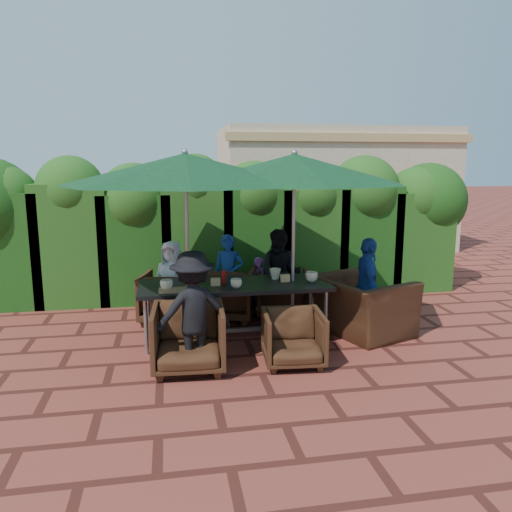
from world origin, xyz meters
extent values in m
plane|color=maroon|center=(0.00, 0.00, 0.00)|extent=(80.00, 80.00, 0.00)
cube|color=black|center=(-0.14, 0.06, 0.72)|extent=(2.46, 0.90, 0.05)
cube|color=gray|center=(-0.14, 0.06, 0.12)|extent=(2.26, 0.05, 0.05)
cylinder|color=gray|center=(-1.27, -0.29, 0.35)|extent=(0.05, 0.05, 0.70)
cylinder|color=gray|center=(-1.27, 0.41, 0.35)|extent=(0.05, 0.05, 0.70)
cylinder|color=gray|center=(0.99, -0.29, 0.35)|extent=(0.05, 0.05, 0.70)
cylinder|color=gray|center=(0.99, 0.41, 0.35)|extent=(0.05, 0.05, 0.70)
cylinder|color=gray|center=(-0.74, -0.01, 0.01)|extent=(0.44, 0.44, 0.03)
cylinder|color=gray|center=(-0.74, -0.01, 1.20)|extent=(0.04, 0.04, 2.40)
cone|color=black|center=(-0.74, -0.01, 2.22)|extent=(3.02, 3.02, 0.38)
sphere|color=gray|center=(-0.74, -0.01, 2.42)|extent=(0.08, 0.08, 0.08)
cylinder|color=gray|center=(0.64, 0.08, 0.01)|extent=(0.44, 0.44, 0.03)
cylinder|color=gray|center=(0.64, 0.08, 1.20)|extent=(0.04, 0.04, 2.40)
cone|color=black|center=(0.64, 0.08, 2.22)|extent=(2.90, 2.90, 0.38)
sphere|color=gray|center=(0.64, 0.08, 2.42)|extent=(0.08, 0.08, 0.08)
imported|color=black|center=(-0.98, 0.98, 0.40)|extent=(0.93, 0.89, 0.80)
imported|color=black|center=(-0.15, 0.97, 0.43)|extent=(1.03, 1.00, 0.86)
imported|color=black|center=(0.71, 0.96, 0.39)|extent=(0.88, 0.85, 0.78)
imported|color=black|center=(-0.79, -0.84, 0.41)|extent=(0.83, 0.78, 0.82)
imported|color=black|center=(0.41, -0.90, 0.35)|extent=(0.72, 0.68, 0.69)
imported|color=black|center=(1.59, -0.02, 0.52)|extent=(1.14, 1.38, 1.03)
imported|color=white|center=(-0.94, 1.09, 0.59)|extent=(0.67, 0.53, 1.18)
imported|color=#1B4093|center=(-0.10, 1.07, 0.62)|extent=(0.54, 0.49, 1.25)
imported|color=black|center=(0.66, 0.91, 0.66)|extent=(0.74, 0.62, 1.33)
imported|color=black|center=(-0.73, -0.86, 0.68)|extent=(0.94, 0.59, 1.36)
imported|color=#1B4093|center=(1.65, -0.03, 0.66)|extent=(0.50, 0.82, 1.32)
imported|color=#DE4E60|center=(-0.60, 1.09, 0.44)|extent=(0.38, 0.34, 0.88)
imported|color=#974AA0|center=(0.38, 1.10, 0.44)|extent=(0.36, 0.31, 0.89)
imported|color=#258A38|center=(1.68, 4.23, 0.93)|extent=(1.77, 0.71, 1.87)
imported|color=#DE4E60|center=(2.69, 4.48, 0.77)|extent=(0.84, 0.66, 1.53)
imported|color=gray|center=(3.37, 4.24, 0.81)|extent=(1.05, 1.09, 1.62)
imported|color=beige|center=(-1.01, -0.11, 0.81)|extent=(0.16, 0.16, 0.13)
imported|color=beige|center=(-0.74, 0.10, 0.81)|extent=(0.12, 0.12, 0.12)
imported|color=beige|center=(-0.15, -0.16, 0.81)|extent=(0.15, 0.15, 0.12)
imported|color=beige|center=(0.43, 0.22, 0.82)|extent=(0.15, 0.15, 0.15)
imported|color=beige|center=(0.87, -0.01, 0.82)|extent=(0.17, 0.17, 0.13)
cylinder|color=#B20C0A|center=(-0.28, 0.08, 0.83)|extent=(0.04, 0.04, 0.17)
cylinder|color=#4C230C|center=(-0.26, 0.15, 0.83)|extent=(0.04, 0.04, 0.17)
cube|color=#A97A51|center=(-0.93, -0.18, 0.76)|extent=(0.35, 0.25, 0.02)
cube|color=tan|center=(-0.40, -0.01, 0.80)|extent=(0.12, 0.06, 0.10)
cube|color=tan|center=(0.53, 0.05, 0.80)|extent=(0.12, 0.06, 0.10)
cube|color=#13350E|center=(-3.50, 2.30, 0.92)|extent=(1.15, 0.95, 1.84)
sphere|color=#13350E|center=(-3.50, 2.30, 1.74)|extent=(1.05, 1.05, 1.05)
cube|color=#13350E|center=(-2.50, 2.30, 0.99)|extent=(1.15, 0.95, 1.97)
sphere|color=#13350E|center=(-2.50, 2.30, 1.87)|extent=(1.09, 1.09, 1.09)
cube|color=#13350E|center=(-1.50, 2.30, 0.90)|extent=(1.15, 0.95, 1.79)
sphere|color=#13350E|center=(-1.50, 2.30, 1.69)|extent=(1.22, 1.22, 1.22)
cube|color=#13350E|center=(-0.50, 2.30, 1.02)|extent=(1.15, 0.95, 2.03)
sphere|color=#13350E|center=(-0.50, 2.30, 1.93)|extent=(1.03, 1.03, 1.03)
cube|color=#13350E|center=(0.50, 2.30, 0.93)|extent=(1.15, 0.95, 1.86)
sphere|color=#13350E|center=(0.50, 2.30, 1.76)|extent=(1.14, 1.14, 1.14)
cube|color=#13350E|center=(1.50, 2.30, 0.92)|extent=(1.15, 0.95, 1.85)
sphere|color=#13350E|center=(1.50, 2.30, 1.75)|extent=(1.17, 1.17, 1.17)
cube|color=#13350E|center=(2.50, 2.30, 0.95)|extent=(1.15, 0.95, 1.90)
sphere|color=#13350E|center=(2.50, 2.30, 1.80)|extent=(1.26, 1.26, 1.26)
cube|color=#13350E|center=(3.50, 2.30, 0.89)|extent=(1.15, 0.95, 1.77)
sphere|color=#13350E|center=(3.50, 2.30, 1.67)|extent=(1.10, 1.10, 1.10)
sphere|color=#13350E|center=(3.80, 2.40, 1.60)|extent=(1.40, 1.40, 1.40)
cube|color=beige|center=(3.50, 7.00, 1.60)|extent=(6.00, 3.00, 3.20)
cube|color=tan|center=(3.50, 5.55, 2.90)|extent=(6.20, 0.25, 0.20)
camera|label=1|loc=(-0.97, -6.19, 2.29)|focal=35.00mm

